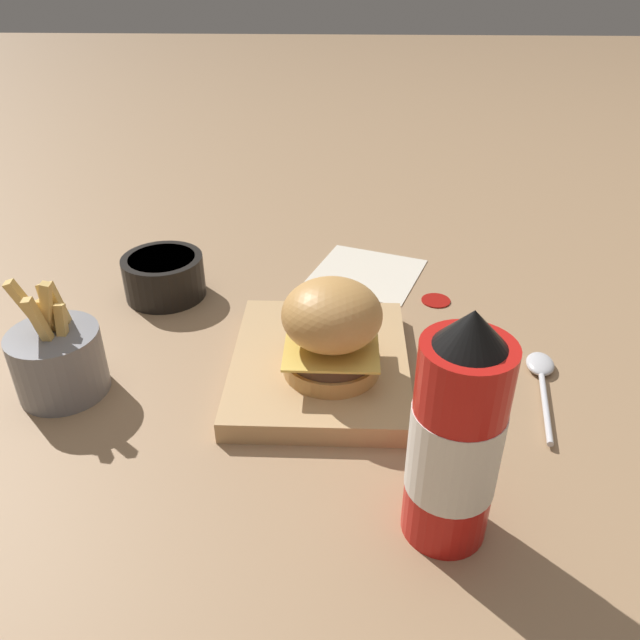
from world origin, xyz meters
The scene contains 9 objects.
ground_plane centered at (0.00, 0.00, 0.00)m, with size 6.00×6.00×0.00m, color #9E7A56.
serving_board centered at (-0.04, 0.01, 0.01)m, with size 0.26×0.21×0.03m.
burger centered at (-0.01, 0.03, 0.08)m, with size 0.11×0.11×0.11m.
ketchup_bottle centered at (0.19, 0.13, 0.10)m, with size 0.08×0.08×0.23m.
fries_basket centered at (0.01, -0.28, 0.04)m, with size 0.10×0.10×0.14m.
side_bowl centered at (-0.22, -0.22, 0.03)m, with size 0.12×0.12×0.06m.
spoon centered at (-0.04, 0.28, 0.01)m, with size 0.17×0.05×0.01m.
ketchup_puddle centered at (-0.22, 0.18, 0.00)m, with size 0.04×0.04×0.00m.
parchment_square centered at (-0.30, 0.08, 0.00)m, with size 0.20×0.20×0.00m.
Camera 1 is at (0.57, 0.04, 0.46)m, focal length 35.00 mm.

